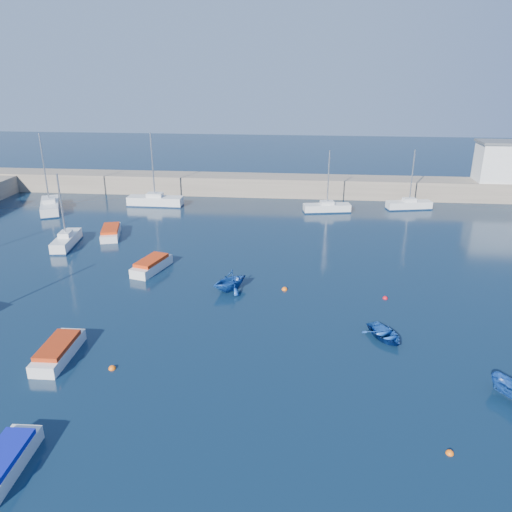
# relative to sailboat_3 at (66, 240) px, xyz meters

# --- Properties ---
(ground) EXTENTS (220.00, 220.00, 0.00)m
(ground) POSITION_rel_sailboat_3_xyz_m (21.77, -22.34, -0.61)
(ground) COLOR #0C2035
(ground) RESTS_ON ground
(back_wall) EXTENTS (96.00, 4.50, 2.60)m
(back_wall) POSITION_rel_sailboat_3_xyz_m (21.77, 23.66, 0.69)
(back_wall) COLOR gray
(back_wall) RESTS_ON ground
(sailboat_3) EXTENTS (2.25, 5.67, 7.44)m
(sailboat_3) POSITION_rel_sailboat_3_xyz_m (0.00, 0.00, 0.00)
(sailboat_3) COLOR silver
(sailboat_3) RESTS_ON ground
(sailboat_4) EXTENTS (5.03, 7.52, 9.63)m
(sailboat_4) POSITION_rel_sailboat_3_xyz_m (-7.97, 12.37, 0.04)
(sailboat_4) COLOR silver
(sailboat_4) RESTS_ON ground
(sailboat_5) EXTENTS (7.12, 2.06, 9.38)m
(sailboat_5) POSITION_rel_sailboat_3_xyz_m (4.52, 16.09, 0.06)
(sailboat_5) COLOR silver
(sailboat_5) RESTS_ON ground
(sailboat_6) EXTENTS (5.99, 2.64, 7.65)m
(sailboat_6) POSITION_rel_sailboat_3_xyz_m (26.73, 15.33, -0.06)
(sailboat_6) COLOR silver
(sailboat_6) RESTS_ON ground
(sailboat_7) EXTENTS (5.86, 2.74, 7.51)m
(sailboat_7) POSITION_rel_sailboat_3_xyz_m (37.19, 17.71, -0.05)
(sailboat_7) COLOR silver
(sailboat_7) RESTS_ON ground
(motorboat_0) EXTENTS (1.75, 4.75, 1.06)m
(motorboat_0) POSITION_rel_sailboat_3_xyz_m (8.81, -19.88, -0.12)
(motorboat_0) COLOR silver
(motorboat_0) RESTS_ON ground
(motorboat_1) EXTENTS (2.81, 4.88, 1.13)m
(motorboat_1) POSITION_rel_sailboat_3_xyz_m (10.47, -5.37, -0.08)
(motorboat_1) COLOR silver
(motorboat_1) RESTS_ON ground
(motorboat_2) EXTENTS (3.03, 5.27, 1.03)m
(motorboat_2) POSITION_rel_sailboat_3_xyz_m (3.30, 3.51, -0.13)
(motorboat_2) COLOR silver
(motorboat_2) RESTS_ON ground
(motorboat_3) EXTENTS (1.67, 4.42, 1.02)m
(motorboat_3) POSITION_rel_sailboat_3_xyz_m (10.75, -29.07, -0.13)
(motorboat_3) COLOR silver
(motorboat_3) RESTS_ON ground
(dinghy_center) EXTENTS (3.47, 3.84, 0.65)m
(dinghy_center) POSITION_rel_sailboat_3_xyz_m (29.58, -15.45, -0.29)
(dinghy_center) COLOR #154295
(dinghy_center) RESTS_ON ground
(dinghy_left) EXTENTS (4.29, 4.30, 1.72)m
(dinghy_left) POSITION_rel_sailboat_3_xyz_m (18.06, -8.86, 0.25)
(dinghy_left) COLOR #154295
(dinghy_left) RESTS_ON ground
(buoy_0) EXTENTS (0.45, 0.45, 0.45)m
(buoy_0) POSITION_rel_sailboat_3_xyz_m (12.60, -20.75, -0.61)
(buoy_0) COLOR #FF620D
(buoy_0) RESTS_ON ground
(buoy_1) EXTENTS (0.41, 0.41, 0.41)m
(buoy_1) POSITION_rel_sailboat_3_xyz_m (30.51, -9.19, -0.61)
(buoy_1) COLOR red
(buoy_1) RESTS_ON ground
(buoy_3) EXTENTS (0.48, 0.48, 0.48)m
(buoy_3) POSITION_rel_sailboat_3_xyz_m (22.52, -8.33, -0.61)
(buoy_3) COLOR #FF620D
(buoy_3) RESTS_ON ground
(buoy_5) EXTENTS (0.39, 0.39, 0.39)m
(buoy_5) POSITION_rel_sailboat_3_xyz_m (31.17, -26.02, -0.61)
(buoy_5) COLOR #FF620D
(buoy_5) RESTS_ON ground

